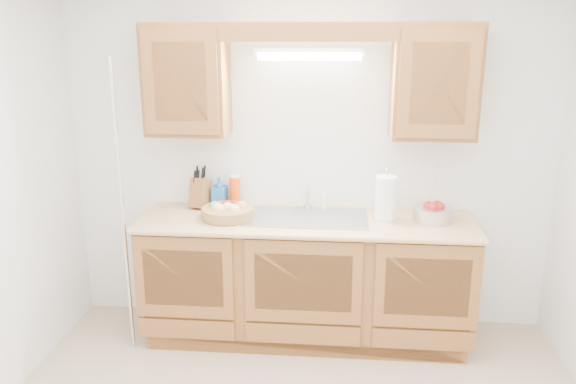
# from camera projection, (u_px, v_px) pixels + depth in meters

# --- Properties ---
(room) EXTENTS (3.52, 3.50, 2.50)m
(room) POSITION_uv_depth(u_px,v_px,m) (293.00, 228.00, 2.63)
(room) COLOR tan
(room) RESTS_ON ground
(base_cabinets) EXTENTS (2.20, 0.60, 0.86)m
(base_cabinets) POSITION_uv_depth(u_px,v_px,m) (306.00, 279.00, 4.00)
(base_cabinets) COLOR #905C2A
(base_cabinets) RESTS_ON ground
(countertop) EXTENTS (2.30, 0.63, 0.04)m
(countertop) POSITION_uv_depth(u_px,v_px,m) (306.00, 221.00, 3.87)
(countertop) COLOR tan
(countertop) RESTS_ON base_cabinets
(upper_cabinet_left) EXTENTS (0.55, 0.33, 0.75)m
(upper_cabinet_left) POSITION_uv_depth(u_px,v_px,m) (187.00, 80.00, 3.83)
(upper_cabinet_left) COLOR #905C2A
(upper_cabinet_left) RESTS_ON room
(upper_cabinet_right) EXTENTS (0.55, 0.33, 0.75)m
(upper_cabinet_right) POSITION_uv_depth(u_px,v_px,m) (434.00, 82.00, 3.69)
(upper_cabinet_right) COLOR #905C2A
(upper_cabinet_right) RESTS_ON room
(valance) EXTENTS (2.20, 0.05, 0.12)m
(valance) POSITION_uv_depth(u_px,v_px,m) (308.00, 32.00, 3.53)
(valance) COLOR #905C2A
(valance) RESTS_ON room
(fluorescent_fixture) EXTENTS (0.76, 0.08, 0.08)m
(fluorescent_fixture) POSITION_uv_depth(u_px,v_px,m) (309.00, 54.00, 3.79)
(fluorescent_fixture) COLOR white
(fluorescent_fixture) RESTS_ON room
(sink) EXTENTS (0.84, 0.46, 0.36)m
(sink) POSITION_uv_depth(u_px,v_px,m) (306.00, 228.00, 3.91)
(sink) COLOR #9E9EA3
(sink) RESTS_ON countertop
(wire_shelf_pole) EXTENTS (0.03, 0.03, 2.00)m
(wire_shelf_pole) POSITION_uv_depth(u_px,v_px,m) (123.00, 211.00, 3.70)
(wire_shelf_pole) COLOR silver
(wire_shelf_pole) RESTS_ON ground
(outlet_plate) EXTENTS (0.08, 0.01, 0.12)m
(outlet_plate) POSITION_uv_depth(u_px,v_px,m) (441.00, 176.00, 4.01)
(outlet_plate) COLOR white
(outlet_plate) RESTS_ON room
(fruit_basket) EXTENTS (0.44, 0.44, 0.11)m
(fruit_basket) POSITION_uv_depth(u_px,v_px,m) (228.00, 211.00, 3.87)
(fruit_basket) COLOR #A37541
(fruit_basket) RESTS_ON countertop
(knife_block) EXTENTS (0.15, 0.20, 0.32)m
(knife_block) POSITION_uv_depth(u_px,v_px,m) (200.00, 192.00, 4.10)
(knife_block) COLOR #905C2A
(knife_block) RESTS_ON countertop
(orange_canister) EXTENTS (0.10, 0.10, 0.23)m
(orange_canister) POSITION_uv_depth(u_px,v_px,m) (235.00, 191.00, 4.12)
(orange_canister) COLOR #F24E0D
(orange_canister) RESTS_ON countertop
(soap_bottle) EXTENTS (0.11, 0.11, 0.22)m
(soap_bottle) POSITION_uv_depth(u_px,v_px,m) (219.00, 191.00, 4.13)
(soap_bottle) COLOR blue
(soap_bottle) RESTS_ON countertop
(sponge) EXTENTS (0.14, 0.11, 0.03)m
(sponge) POSITION_uv_depth(u_px,v_px,m) (235.00, 204.00, 4.15)
(sponge) COLOR #CC333F
(sponge) RESTS_ON countertop
(paper_towel) EXTENTS (0.18, 0.18, 0.36)m
(paper_towel) POSITION_uv_depth(u_px,v_px,m) (386.00, 198.00, 3.80)
(paper_towel) COLOR silver
(paper_towel) RESTS_ON countertop
(apple_bowl) EXTENTS (0.33, 0.33, 0.14)m
(apple_bowl) POSITION_uv_depth(u_px,v_px,m) (433.00, 212.00, 3.80)
(apple_bowl) COLOR silver
(apple_bowl) RESTS_ON countertop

